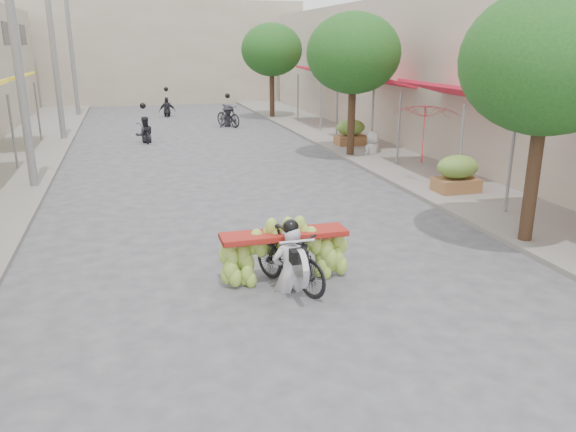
% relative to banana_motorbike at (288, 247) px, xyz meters
% --- Properties ---
extents(ground, '(120.00, 120.00, 0.00)m').
position_rel_banana_motorbike_xyz_m(ground, '(0.06, -3.34, -0.72)').
color(ground, '#55555A').
rests_on(ground, ground).
extents(sidewalk_right, '(4.00, 60.00, 0.12)m').
position_rel_banana_motorbike_xyz_m(sidewalk_right, '(7.06, 11.66, -0.66)').
color(sidewalk_right, gray).
rests_on(sidewalk_right, ground).
extents(shophouse_row_right, '(9.77, 40.00, 6.00)m').
position_rel_banana_motorbike_xyz_m(shophouse_row_right, '(12.05, 10.66, 2.28)').
color(shophouse_row_right, '#B6A997').
rests_on(shophouse_row_right, ground).
extents(far_building, '(20.00, 6.00, 7.00)m').
position_rel_banana_motorbike_xyz_m(far_building, '(0.06, 34.66, 2.78)').
color(far_building, tan).
rests_on(far_building, ground).
extents(utility_pole_mid, '(0.60, 0.24, 8.00)m').
position_rel_banana_motorbike_xyz_m(utility_pole_mid, '(-5.34, 8.66, 3.31)').
color(utility_pole_mid, slate).
rests_on(utility_pole_mid, ground).
extents(utility_pole_far, '(0.60, 0.24, 8.00)m').
position_rel_banana_motorbike_xyz_m(utility_pole_far, '(-5.34, 17.66, 3.31)').
color(utility_pole_far, slate).
rests_on(utility_pole_far, ground).
extents(utility_pole_back, '(0.60, 0.24, 8.00)m').
position_rel_banana_motorbike_xyz_m(utility_pole_back, '(-5.34, 26.66, 3.31)').
color(utility_pole_back, slate).
rests_on(utility_pole_back, ground).
extents(street_tree_near, '(3.40, 3.40, 5.25)m').
position_rel_banana_motorbike_xyz_m(street_tree_near, '(5.46, 0.66, 3.07)').
color(street_tree_near, '#3A2719').
rests_on(street_tree_near, ground).
extents(street_tree_mid, '(3.40, 3.40, 5.25)m').
position_rel_banana_motorbike_xyz_m(street_tree_mid, '(5.46, 10.66, 3.07)').
color(street_tree_mid, '#3A2719').
rests_on(street_tree_mid, ground).
extents(street_tree_far, '(3.40, 3.40, 5.25)m').
position_rel_banana_motorbike_xyz_m(street_tree_far, '(5.46, 22.66, 3.07)').
color(street_tree_far, '#3A2719').
rests_on(street_tree_far, ground).
extents(produce_crate_mid, '(1.20, 0.88, 1.16)m').
position_rel_banana_motorbike_xyz_m(produce_crate_mid, '(6.26, 4.66, -0.00)').
color(produce_crate_mid, '#8C5E38').
rests_on(produce_crate_mid, ground).
extents(produce_crate_far, '(1.20, 0.88, 1.16)m').
position_rel_banana_motorbike_xyz_m(produce_crate_far, '(6.26, 12.66, -0.00)').
color(produce_crate_far, '#8C5E38').
rests_on(produce_crate_far, ground).
extents(banana_motorbike, '(2.27, 1.95, 2.17)m').
position_rel_banana_motorbike_xyz_m(banana_motorbike, '(0.00, 0.00, 0.00)').
color(banana_motorbike, black).
rests_on(banana_motorbike, ground).
extents(market_umbrella, '(2.42, 2.42, 1.79)m').
position_rel_banana_motorbike_xyz_m(market_umbrella, '(5.86, 5.89, 1.78)').
color(market_umbrella, '#B11720').
rests_on(market_umbrella, ground).
extents(pedestrian, '(0.96, 0.79, 1.68)m').
position_rel_banana_motorbike_xyz_m(pedestrian, '(6.35, 10.62, 0.25)').
color(pedestrian, silver).
rests_on(pedestrian, ground).
extents(bg_motorbike_a, '(0.86, 1.49, 1.95)m').
position_rel_banana_motorbike_xyz_m(bg_motorbike_a, '(-1.88, 16.24, 0.06)').
color(bg_motorbike_a, black).
rests_on(bg_motorbike_a, ground).
extents(bg_motorbike_b, '(1.36, 1.95, 1.95)m').
position_rel_banana_motorbike_xyz_m(bg_motorbike_b, '(2.44, 19.99, 0.11)').
color(bg_motorbike_b, black).
rests_on(bg_motorbike_b, ground).
extents(bg_motorbike_c, '(1.01, 1.43, 1.95)m').
position_rel_banana_motorbike_xyz_m(bg_motorbike_c, '(-0.27, 25.18, 0.13)').
color(bg_motorbike_c, black).
rests_on(bg_motorbike_c, ground).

